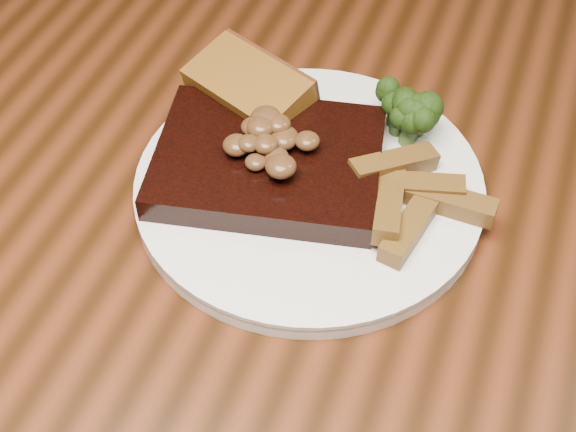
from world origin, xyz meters
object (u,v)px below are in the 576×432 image
dining_table (278,311)px  plate (309,188)px  chair_far (352,6)px  garlic_bread (249,103)px  potato_wedges (402,201)px  steak (268,163)px

dining_table → plate: size_ratio=5.56×
dining_table → chair_far: 0.71m
plate → garlic_bread: garlic_bread is taller
dining_table → garlic_bread: (-0.07, 0.12, 0.12)m
chair_far → plate: size_ratio=3.17×
garlic_bread → potato_wedges: bearing=-0.3°
dining_table → potato_wedges: size_ratio=16.18×
steak → potato_wedges: steak is taller
chair_far → plate: (0.14, -0.62, 0.25)m
dining_table → steak: (-0.03, 0.06, 0.12)m
steak → potato_wedges: 0.11m
chair_far → garlic_bread: chair_far is taller
plate → steak: size_ratio=1.58×
plate → potato_wedges: (0.08, -0.00, 0.02)m
plate → steak: 0.04m
chair_far → garlic_bread: 0.62m
dining_table → chair_far: bearing=101.3°
plate → potato_wedges: size_ratio=2.91×
chair_far → garlic_bread: bearing=120.0°
steak → potato_wedges: (0.11, -0.00, -0.00)m
chair_far → garlic_bread: size_ratio=8.52×
plate → steak: bearing=-175.7°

